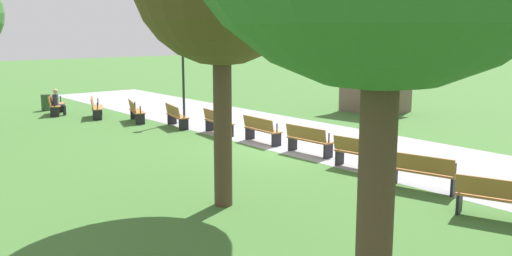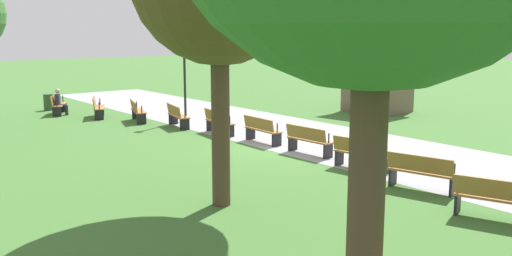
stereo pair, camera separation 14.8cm
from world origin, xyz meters
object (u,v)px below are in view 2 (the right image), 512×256
object	(u,v)px
bench_9	(496,198)
trash_bin	(48,102)
bench_2	(137,111)
bench_3	(177,115)
bench_6	(308,140)
bench_7	(361,153)
bench_8	(421,172)
bench_0	(58,104)
bench_5	(262,129)
bench_1	(98,107)
bench_4	(218,122)
lamp_post	(184,48)
person_seated	(60,101)
kiosk	(378,78)

from	to	relation	value
bench_9	trash_bin	distance (m)	21.37
bench_2	bench_3	xyz separation A→B (m)	(2.18, 0.63, 0.00)
bench_6	bench_7	world-z (taller)	same
bench_2	bench_8	bearing A→B (deg)	21.51
bench_0	bench_7	size ratio (longest dim) A/B	0.98
bench_9	bench_3	bearing A→B (deg)	158.49
bench_5	bench_6	xyz separation A→B (m)	(2.27, 0.00, 0.00)
bench_1	bench_4	distance (m)	6.78
bench_3	bench_6	size ratio (longest dim) A/B	1.03
bench_8	lamp_post	world-z (taller)	lamp_post
person_seated	lamp_post	world-z (taller)	lamp_post
bench_1	bench_7	size ratio (longest dim) A/B	1.00
bench_4	bench_6	bearing A→B (deg)	10.75
lamp_post	trash_bin	world-z (taller)	lamp_post
bench_5	person_seated	size ratio (longest dim) A/B	1.35
bench_3	bench_5	bearing A→B (deg)	21.48
bench_5	trash_bin	xyz separation A→B (m)	(-12.37, -3.02, -0.08)
person_seated	kiosk	xyz separation A→B (m)	(8.15, 12.03, 0.95)
bench_3	bench_7	xyz separation A→B (m)	(9.01, 0.42, 0.00)
bench_2	bench_5	size ratio (longest dim) A/B	1.03
bench_5	bench_0	bearing A→B (deg)	-161.25
bench_6	bench_9	distance (m)	6.78
bench_5	bench_4	bearing A→B (deg)	-171.96
bench_7	bench_8	xyz separation A→B (m)	(2.23, -0.42, 0.00)
bench_3	kiosk	size ratio (longest dim) A/B	0.50
bench_1	bench_3	distance (m)	4.53
kiosk	bench_9	bearing A→B (deg)	-48.66
bench_1	person_seated	xyz separation A→B (m)	(-1.70, -1.04, 0.17)
bench_6	kiosk	size ratio (longest dim) A/B	0.48
bench_1	trash_bin	size ratio (longest dim) A/B	2.14
bench_0	bench_1	distance (m)	2.26
bench_5	bench_2	bearing A→B (deg)	-166.61
bench_9	bench_0	bearing A→B (deg)	166.52
trash_bin	kiosk	world-z (taller)	kiosk
bench_4	bench_6	xyz separation A→B (m)	(4.52, 0.21, 0.00)
lamp_post	trash_bin	xyz separation A→B (m)	(-6.82, -3.43, -2.66)
bench_3	kiosk	xyz separation A→B (m)	(2.16, 9.54, 1.12)
bench_0	bench_4	xyz separation A→B (m)	(8.53, 2.89, 0.00)
bench_9	bench_2	bearing A→B (deg)	161.17
bench_0	bench_5	distance (m)	11.23
bench_0	bench_5	size ratio (longest dim) A/B	1.00
bench_4	bench_7	distance (m)	6.78
bench_4	bench_5	size ratio (longest dim) A/B	1.02
bench_1	bench_5	bearing A→B (deg)	37.59
bench_3	bench_4	bearing A→B (deg)	24.15
bench_2	bench_4	distance (m)	4.53
bench_0	bench_9	xyz separation A→B (m)	(19.72, 1.85, 0.00)
bench_4	bench_5	distance (m)	2.27
lamp_post	bench_4	bearing A→B (deg)	-10.64
trash_bin	kiosk	bearing A→B (deg)	49.89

